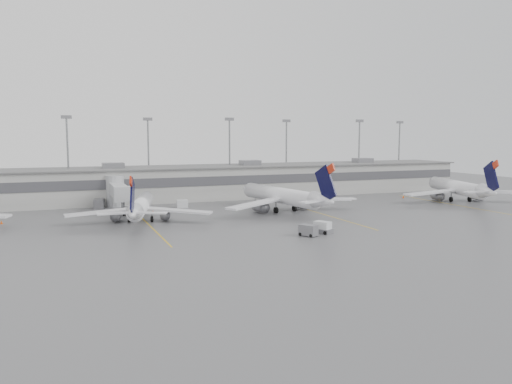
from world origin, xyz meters
name	(u,v)px	position (x,y,z in m)	size (l,w,h in m)	color
ground	(295,243)	(0.00, 0.00, 0.00)	(260.00, 260.00, 0.00)	#4D4D4F
terminal	(195,182)	(-0.01, 57.98, 4.17)	(152.00, 17.00, 9.45)	#9D9D98
light_masts	(189,150)	(0.00, 63.75, 12.03)	(142.40, 8.00, 20.60)	gray
jet_bridge_right	(117,191)	(-20.50, 45.72, 3.87)	(4.00, 17.20, 7.00)	#A4A7AA
stand_markings	(240,218)	(0.00, 24.00, 0.01)	(105.25, 40.00, 0.01)	#E1AE0D
jet_mid_left	(141,206)	(-18.32, 27.39, 2.98)	(25.64, 29.10, 9.59)	white
jet_mid_right	(284,196)	(11.38, 28.71, 3.40)	(29.76, 33.62, 10.94)	white
jet_far_right	(460,188)	(58.03, 28.31, 3.37)	(28.61, 32.56, 10.84)	white
baggage_tug	(322,229)	(7.54, 5.31, 0.76)	(3.06, 3.55, 1.95)	silver
baggage_cart	(308,230)	(4.34, 4.11, 0.94)	(2.75, 3.24, 1.81)	slate
gse_uld_b	(182,204)	(-6.92, 42.81, 0.85)	(2.39, 1.60, 1.70)	silver
gse_uld_c	(325,199)	(26.67, 38.59, 0.79)	(2.22, 1.48, 1.57)	silver
gse_loader	(99,203)	(-24.17, 48.43, 1.04)	(2.08, 3.34, 2.08)	slate
cone_a	(1,222)	(-42.09, 34.12, 0.35)	(0.44, 0.44, 0.71)	#EA4E04
cone_b	(153,210)	(-14.10, 38.74, 0.30)	(0.38, 0.38, 0.60)	#EA4E04
cone_c	(297,204)	(18.71, 37.23, 0.31)	(0.39, 0.39, 0.63)	#EA4E04
cone_d	(403,197)	(49.57, 38.59, 0.39)	(0.49, 0.49, 0.79)	#EA4E04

